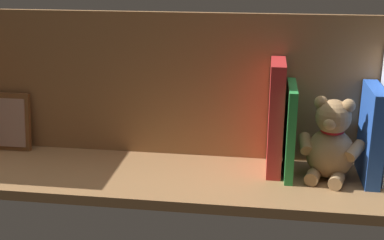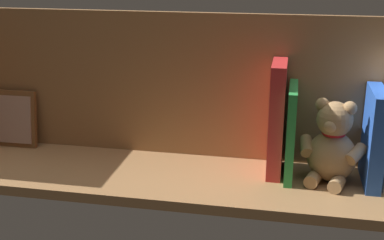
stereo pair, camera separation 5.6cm
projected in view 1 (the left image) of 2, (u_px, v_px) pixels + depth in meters
ground_plane at (192, 178)px, 113.62cm from camera, size 116.35×27.71×2.20cm
shelf_back_panel at (199, 86)px, 118.92cm from camera, size 116.35×1.50×33.60cm
book_2 at (371, 134)px, 108.14cm from camera, size 3.03×14.28×20.05cm
teddy_bear at (331, 143)px, 109.01cm from camera, size 13.88×13.30×17.82cm
book_3 at (290, 130)px, 110.66cm from camera, size 1.76×13.86×19.87cm
book_4 at (276, 117)px, 111.34cm from camera, size 3.08×11.73×24.61cm
picture_frame_leaning at (8, 122)px, 125.45cm from camera, size 11.28×3.35×14.06cm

